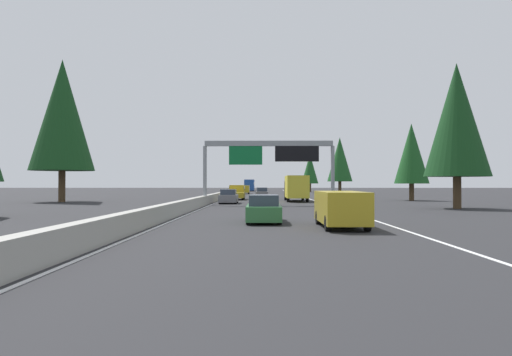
% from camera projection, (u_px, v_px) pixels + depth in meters
% --- Properties ---
extents(ground_plane, '(320.00, 320.00, 0.00)m').
position_uv_depth(ground_plane, '(222.00, 199.00, 61.29)').
color(ground_plane, '#262628').
extents(median_barrier, '(180.00, 0.56, 0.90)m').
position_uv_depth(median_barrier, '(230.00, 193.00, 81.29)').
color(median_barrier, '#9E9B93').
rests_on(median_barrier, ground).
extents(shoulder_stripe_right, '(160.00, 0.16, 0.01)m').
position_uv_depth(shoulder_stripe_right, '(304.00, 197.00, 71.13)').
color(shoulder_stripe_right, silver).
rests_on(shoulder_stripe_right, ground).
extents(shoulder_stripe_median, '(160.00, 0.16, 0.01)m').
position_uv_depth(shoulder_stripe_median, '(230.00, 197.00, 71.28)').
color(shoulder_stripe_median, silver).
rests_on(shoulder_stripe_median, ground).
extents(sign_gantry_overhead, '(0.50, 12.68, 6.18)m').
position_uv_depth(sign_gantry_overhead, '(271.00, 154.00, 45.08)').
color(sign_gantry_overhead, gray).
rests_on(sign_gantry_overhead, ground).
extents(minivan_distant_a, '(5.00, 1.95, 1.69)m').
position_uv_depth(minivan_distant_a, '(341.00, 207.00, 22.00)').
color(minivan_distant_a, '#AD931E').
rests_on(minivan_distant_a, ground).
extents(sedan_far_right, '(4.40, 1.80, 1.47)m').
position_uv_depth(sedan_far_right, '(264.00, 209.00, 24.98)').
color(sedan_far_right, '#2D6B38').
rests_on(sedan_far_right, ground).
extents(sedan_far_left, '(4.40, 1.80, 1.47)m').
position_uv_depth(sedan_far_left, '(229.00, 197.00, 48.55)').
color(sedan_far_left, slate).
rests_on(sedan_far_left, ground).
extents(bus_mid_center, '(11.50, 2.55, 3.10)m').
position_uv_depth(bus_mid_center, '(250.00, 185.00, 128.06)').
color(bus_mid_center, '#1E4793').
rests_on(bus_mid_center, ground).
extents(pickup_near_right, '(5.60, 2.00, 1.86)m').
position_uv_depth(pickup_near_right, '(237.00, 192.00, 60.43)').
color(pickup_near_right, '#AD931E').
rests_on(pickup_near_right, ground).
extents(sedan_near_center, '(4.40, 1.80, 1.47)m').
position_uv_depth(sedan_near_center, '(262.00, 193.00, 69.23)').
color(sedan_near_center, slate).
rests_on(sedan_near_center, ground).
extents(box_truck_distant_b, '(8.50, 2.40, 2.95)m').
position_uv_depth(box_truck_distant_b, '(296.00, 187.00, 54.58)').
color(box_truck_distant_b, gold).
rests_on(box_truck_distant_b, ground).
extents(minivan_mid_left, '(5.00, 1.95, 1.69)m').
position_uv_depth(minivan_mid_left, '(244.00, 189.00, 93.26)').
color(minivan_mid_left, '#AD931E').
rests_on(minivan_mid_left, ground).
extents(conifer_right_near, '(5.29, 5.29, 12.01)m').
position_uv_depth(conifer_right_near, '(457.00, 120.00, 38.54)').
color(conifer_right_near, '#4C3823').
rests_on(conifer_right_near, ground).
extents(conifer_right_mid, '(4.12, 4.12, 9.37)m').
position_uv_depth(conifer_right_mid, '(411.00, 154.00, 56.75)').
color(conifer_right_mid, '#4C3823').
rests_on(conifer_right_mid, ground).
extents(conifer_right_far, '(4.96, 4.96, 11.27)m').
position_uv_depth(conifer_right_far, '(340.00, 159.00, 93.23)').
color(conifer_right_far, '#4C3823').
rests_on(conifer_right_far, ground).
extents(conifer_right_distant, '(4.12, 4.12, 9.36)m').
position_uv_depth(conifer_right_distant, '(310.00, 169.00, 114.63)').
color(conifer_right_distant, '#4C3823').
rests_on(conifer_right_distant, ground).
extents(conifer_left_near, '(7.03, 7.03, 15.99)m').
position_uv_depth(conifer_left_near, '(62.00, 115.00, 52.41)').
color(conifer_left_near, '#4C3823').
rests_on(conifer_left_near, ground).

